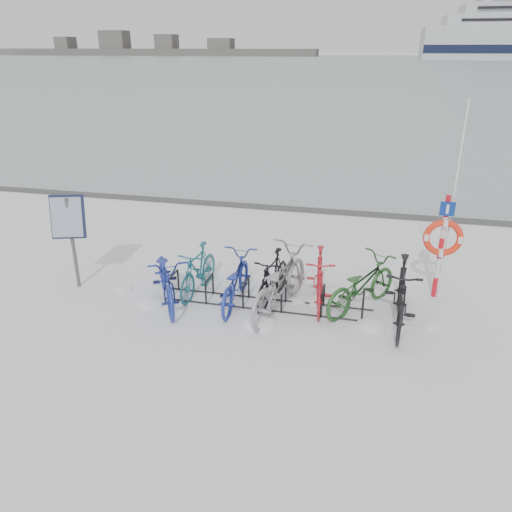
{
  "coord_description": "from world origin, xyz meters",
  "views": [
    {
      "loc": [
        1.74,
        -8.1,
        4.48
      ],
      "look_at": [
        -0.31,
        0.6,
        0.72
      ],
      "focal_mm": 35.0,
      "sensor_mm": 36.0,
      "label": 1
    }
  ],
  "objects": [
    {
      "name": "bike_rack",
      "position": [
        0.0,
        0.0,
        0.18
      ],
      "size": [
        4.0,
        0.48,
        0.46
      ],
      "color": "black",
      "rests_on": "ground"
    },
    {
      "name": "snow_drifts",
      "position": [
        0.25,
        -0.23,
        0.0
      ],
      "size": [
        6.26,
        1.68,
        0.22
      ],
      "color": "white",
      "rests_on": "ground"
    },
    {
      "name": "bike_3",
      "position": [
        0.1,
        0.23,
        0.5
      ],
      "size": [
        0.7,
        1.7,
        0.99
      ],
      "primitive_type": "imported",
      "rotation": [
        0.0,
        0.0,
        -0.15
      ],
      "color": "black",
      "rests_on": "ground"
    },
    {
      "name": "lifebuoy_station",
      "position": [
        3.13,
        1.04,
        1.24
      ],
      "size": [
        0.71,
        0.22,
        3.69
      ],
      "color": "red",
      "rests_on": "ground"
    },
    {
      "name": "quay_edge",
      "position": [
        0.0,
        5.9,
        0.05
      ],
      "size": [
        400.0,
        0.25,
        0.1
      ],
      "primitive_type": "cube",
      "color": "#3F3F42",
      "rests_on": "ground"
    },
    {
      "name": "info_board",
      "position": [
        -3.83,
        -0.11,
        1.37
      ],
      "size": [
        0.68,
        0.42,
        1.91
      ],
      "rotation": [
        0.0,
        0.0,
        0.31
      ],
      "color": "#595B5E",
      "rests_on": "ground"
    },
    {
      "name": "ground",
      "position": [
        0.0,
        0.0,
        0.0
      ],
      "size": [
        900.0,
        900.0,
        0.0
      ],
      "primitive_type": "plane",
      "color": "white",
      "rests_on": "ground"
    },
    {
      "name": "bike_1",
      "position": [
        -1.39,
        0.26,
        0.49
      ],
      "size": [
        0.6,
        1.66,
        0.98
      ],
      "primitive_type": "imported",
      "rotation": [
        0.0,
        0.0,
        -0.09
      ],
      "color": "#1A6270",
      "rests_on": "ground"
    },
    {
      "name": "bike_0",
      "position": [
        -1.82,
        -0.27,
        0.53
      ],
      "size": [
        1.6,
        2.11,
        1.06
      ],
      "primitive_type": "imported",
      "rotation": [
        0.0,
        0.0,
        0.51
      ],
      "color": "navy",
      "rests_on": "ground"
    },
    {
      "name": "bike_2",
      "position": [
        -0.57,
        -0.01,
        0.48
      ],
      "size": [
        0.68,
        1.86,
        0.97
      ],
      "primitive_type": "imported",
      "rotation": [
        0.0,
        0.0,
        3.16
      ],
      "color": "#1F329A",
      "rests_on": "ground"
    },
    {
      "name": "bike_6",
      "position": [
        1.74,
        0.31,
        0.51
      ],
      "size": [
        1.65,
        1.97,
        1.01
      ],
      "primitive_type": "imported",
      "rotation": [
        0.0,
        0.0,
        2.54
      ],
      "color": "#245323",
      "rests_on": "ground"
    },
    {
      "name": "ice_sheet",
      "position": [
        0.0,
        155.0,
        0.01
      ],
      "size": [
        400.0,
        298.0,
        0.02
      ],
      "primitive_type": "cube",
      "color": "#939FA6",
      "rests_on": "ground"
    },
    {
      "name": "shoreline",
      "position": [
        -122.02,
        260.0,
        2.79
      ],
      "size": [
        180.0,
        12.0,
        9.5
      ],
      "color": "#484848",
      "rests_on": "ground"
    },
    {
      "name": "bike_4",
      "position": [
        0.29,
        -0.1,
        0.59
      ],
      "size": [
        1.28,
        2.37,
        1.18
      ],
      "primitive_type": "imported",
      "rotation": [
        0.0,
        0.0,
        2.91
      ],
      "color": "gray",
      "rests_on": "ground"
    },
    {
      "name": "bike_7",
      "position": [
        2.42,
        -0.14,
        0.6
      ],
      "size": [
        0.65,
        2.03,
        1.21
      ],
      "primitive_type": "imported",
      "rotation": [
        0.0,
        0.0,
        -0.04
      ],
      "color": "black",
      "rests_on": "ground"
    },
    {
      "name": "bike_5",
      "position": [
        0.97,
        0.29,
        0.54
      ],
      "size": [
        0.7,
        1.84,
        1.08
      ],
      "primitive_type": "imported",
      "rotation": [
        0.0,
        0.0,
        0.11
      ],
      "color": "red",
      "rests_on": "ground"
    }
  ]
}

